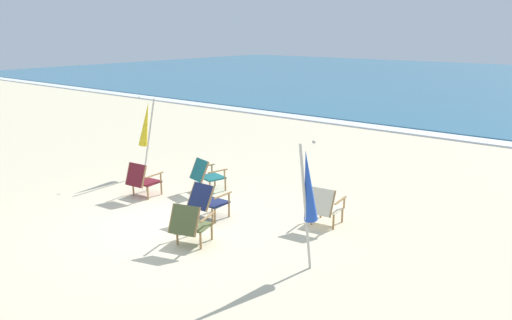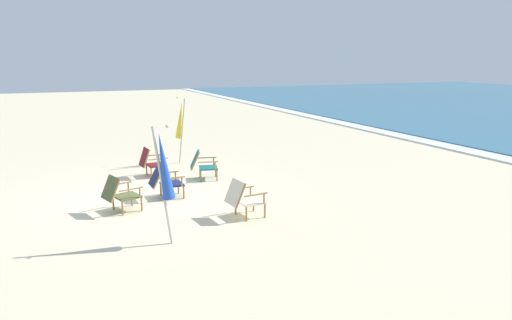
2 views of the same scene
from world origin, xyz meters
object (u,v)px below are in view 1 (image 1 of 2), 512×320
object	(u,v)px
beach_chair_mid_center	(142,179)
beach_chair_front_right	(206,174)
umbrella_furled_yellow	(146,125)
beach_chair_front_left	(190,223)
beach_chair_back_left	(324,205)
umbrella_furled_blue	(308,187)
beach_chair_far_center	(208,200)

from	to	relation	value
beach_chair_mid_center	beach_chair_front_right	xyz separation A→B (m)	(0.85, 1.22, -0.00)
umbrella_furled_yellow	beach_chair_front_left	bearing A→B (deg)	-30.29
beach_chair_back_left	umbrella_furled_blue	bearing A→B (deg)	-67.07
beach_chair_front_left	umbrella_furled_yellow	bearing A→B (deg)	149.71
beach_chair_back_left	beach_chair_front_right	bearing A→B (deg)	178.00
beach_chair_back_left	beach_chair_far_center	xyz separation A→B (m)	(-1.99, -1.18, -0.00)
beach_chair_front_right	beach_chair_mid_center	bearing A→B (deg)	-125.04
beach_chair_mid_center	beach_chair_back_left	world-z (taller)	beach_chair_mid_center
beach_chair_mid_center	beach_chair_far_center	xyz separation A→B (m)	(2.16, -0.08, -0.01)
umbrella_furled_blue	umbrella_furled_yellow	xyz separation A→B (m)	(-6.12, 1.81, -0.02)
beach_chair_mid_center	beach_chair_front_left	world-z (taller)	beach_chair_mid_center
beach_chair_mid_center	umbrella_furled_yellow	size ratio (longest dim) A/B	0.39
beach_chair_front_left	beach_chair_far_center	world-z (taller)	beach_chair_front_left
beach_chair_front_right	umbrella_furled_yellow	distance (m)	2.29
beach_chair_mid_center	beach_chair_front_left	xyz separation A→B (m)	(2.79, -1.18, -0.00)
beach_chair_back_left	umbrella_furled_yellow	xyz separation A→B (m)	(-5.39, 0.07, 0.94)
beach_chair_front_left	umbrella_furled_blue	bearing A→B (deg)	14.39
beach_chair_back_left	umbrella_furled_blue	distance (m)	2.12
beach_chair_mid_center	beach_chair_front_right	bearing A→B (deg)	54.96
beach_chair_front_left	beach_chair_back_left	bearing A→B (deg)	59.20
beach_chair_front_right	umbrella_furled_yellow	size ratio (longest dim) A/B	0.40
beach_chair_far_center	beach_chair_front_right	world-z (taller)	beach_chair_front_right
beach_chair_mid_center	umbrella_furled_blue	world-z (taller)	umbrella_furled_blue
beach_chair_front_left	umbrella_furled_yellow	world-z (taller)	umbrella_furled_yellow
beach_chair_far_center	umbrella_furled_yellow	size ratio (longest dim) A/B	0.38
beach_chair_mid_center	beach_chair_front_left	bearing A→B (deg)	-22.85
beach_chair_mid_center	beach_chair_back_left	xyz separation A→B (m)	(4.15, 1.10, -0.00)
umbrella_furled_yellow	beach_chair_far_center	bearing A→B (deg)	-20.34
beach_chair_back_left	umbrella_furled_yellow	distance (m)	5.47
beach_chair_front_right	umbrella_furled_yellow	xyz separation A→B (m)	(-2.09, -0.04, 0.94)
beach_chair_back_left	beach_chair_far_center	world-z (taller)	beach_chair_back_left
umbrella_furled_yellow	beach_chair_front_right	bearing A→B (deg)	1.14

